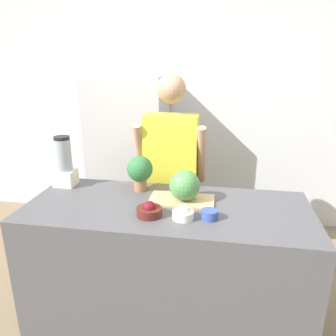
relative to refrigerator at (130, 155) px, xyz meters
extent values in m
cube|color=silver|center=(0.64, 0.38, 0.46)|extent=(8.00, 0.06, 2.60)
cube|color=#4C4C51|center=(0.64, -1.35, -0.38)|extent=(1.88, 0.79, 0.91)
cube|color=#B7B7BC|center=(0.00, 0.00, 0.00)|extent=(0.78, 0.66, 1.68)
cylinder|color=gray|center=(0.23, -0.34, 0.17)|extent=(0.02, 0.02, 0.59)
cube|color=gray|center=(0.58, -0.77, -0.43)|extent=(0.32, 0.18, 0.83)
cube|color=gold|center=(0.58, -0.77, 0.28)|extent=(0.43, 0.22, 0.59)
sphere|color=tan|center=(0.58, -0.77, 0.78)|extent=(0.23, 0.23, 0.23)
cylinder|color=tan|center=(0.33, -0.81, 0.27)|extent=(0.07, 0.24, 0.49)
cylinder|color=tan|center=(0.83, -0.81, 0.27)|extent=(0.07, 0.24, 0.49)
cube|color=tan|center=(0.73, -1.25, 0.08)|extent=(0.44, 0.24, 0.01)
sphere|color=#4C8C47|center=(0.75, -1.26, 0.19)|extent=(0.21, 0.21, 0.21)
cylinder|color=#511E19|center=(0.56, -1.51, 0.10)|extent=(0.16, 0.16, 0.05)
sphere|color=maroon|center=(0.56, -1.51, 0.13)|extent=(0.09, 0.09, 0.09)
cylinder|color=white|center=(0.77, -1.51, 0.10)|extent=(0.13, 0.13, 0.05)
sphere|color=white|center=(0.77, -1.51, 0.12)|extent=(0.08, 0.08, 0.08)
cylinder|color=#334C9E|center=(0.93, -1.49, 0.10)|extent=(0.10, 0.10, 0.06)
cube|color=silver|center=(-0.19, -1.11, 0.13)|extent=(0.15, 0.15, 0.12)
cylinder|color=#99A3AD|center=(-0.19, -1.11, 0.31)|extent=(0.12, 0.12, 0.24)
cylinder|color=black|center=(-0.19, -1.11, 0.44)|extent=(0.12, 0.12, 0.02)
cylinder|color=#996647|center=(0.40, -1.12, 0.12)|extent=(0.09, 0.09, 0.09)
sphere|color=#2D6B38|center=(0.40, -1.12, 0.24)|extent=(0.19, 0.19, 0.19)
camera|label=1|loc=(0.98, -3.29, 0.99)|focal=35.00mm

